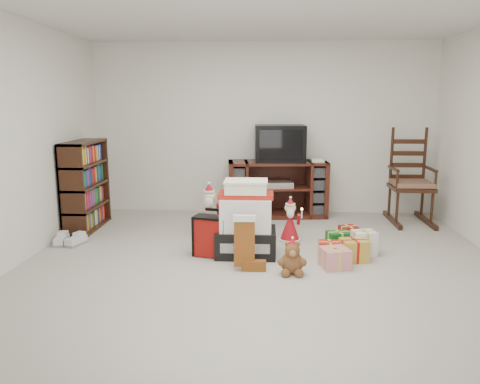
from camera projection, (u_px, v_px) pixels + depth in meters
The scene contains 13 objects.
room at pixel (263, 145), 4.46m from camera, with size 5.01×5.01×2.51m.
tv_stand at pixel (277, 189), 6.78m from camera, with size 1.45×0.64×0.81m.
bookshelf at pixel (86, 187), 6.10m from camera, with size 0.31×0.94×1.15m.
rocking_chair at pixel (409, 189), 6.48m from camera, with size 0.55×0.90×1.35m.
gift_pile at pixel (246, 223), 5.06m from camera, with size 0.65×0.47×0.81m.
red_suitcase at pixel (211, 236), 5.04m from camera, with size 0.38×0.26×0.52m.
stocking at pixel (244, 242), 4.64m from camera, with size 0.26×0.11×0.56m, color #0B6613, non-canonical shape.
teddy_bear at pixel (292, 260), 4.54m from camera, with size 0.22×0.19×0.32m.
santa_figurine at pixel (290, 225), 5.58m from camera, with size 0.26×0.25×0.54m.
mrs_claus_figurine at pixel (209, 216), 5.81m from camera, with size 0.32×0.31×0.67m.
sneaker_pair at pixel (69, 241), 5.47m from camera, with size 0.36×0.30×0.10m.
gift_cluster at pixel (345, 245), 5.08m from camera, with size 0.68×0.94×0.23m.
crt_television at pixel (280, 143), 6.64m from camera, with size 0.72×0.54×0.52m.
Camera 1 is at (0.01, -4.47, 1.66)m, focal length 35.00 mm.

